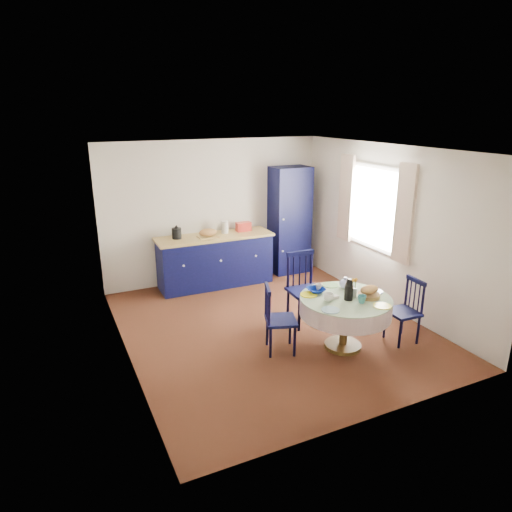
{
  "coord_description": "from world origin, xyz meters",
  "views": [
    {
      "loc": [
        -2.72,
        -5.26,
        2.99
      ],
      "look_at": [
        -0.14,
        0.2,
        1.03
      ],
      "focal_mm": 32.0,
      "sensor_mm": 36.0,
      "label": 1
    }
  ],
  "objects_px": {
    "pantry_cabinet": "(289,220)",
    "mug_d": "(319,287)",
    "dining_table": "(346,306)",
    "kitchen_counter": "(215,260)",
    "cobalt_bowl": "(316,290)",
    "mug_c": "(348,284)",
    "chair_left": "(278,319)",
    "mug_a": "(329,297)",
    "mug_b": "(362,299)",
    "chair_far": "(304,288)",
    "chair_right": "(405,310)"
  },
  "relations": [
    {
      "from": "chair_far",
      "to": "mug_a",
      "type": "distance_m",
      "value": 0.9
    },
    {
      "from": "dining_table",
      "to": "mug_b",
      "type": "distance_m",
      "value": 0.28
    },
    {
      "from": "kitchen_counter",
      "to": "chair_right",
      "type": "height_order",
      "value": "kitchen_counter"
    },
    {
      "from": "mug_c",
      "to": "mug_d",
      "type": "distance_m",
      "value": 0.41
    },
    {
      "from": "cobalt_bowl",
      "to": "mug_a",
      "type": "bearing_deg",
      "value": -92.4
    },
    {
      "from": "mug_a",
      "to": "mug_d",
      "type": "xyz_separation_m",
      "value": [
        0.09,
        0.36,
        -0.01
      ]
    },
    {
      "from": "kitchen_counter",
      "to": "mug_b",
      "type": "xyz_separation_m",
      "value": [
        0.8,
        -3.04,
        0.29
      ]
    },
    {
      "from": "dining_table",
      "to": "mug_c",
      "type": "distance_m",
      "value": 0.41
    },
    {
      "from": "dining_table",
      "to": "mug_b",
      "type": "relative_size",
      "value": 10.8
    },
    {
      "from": "chair_left",
      "to": "mug_d",
      "type": "relative_size",
      "value": 10.02
    },
    {
      "from": "pantry_cabinet",
      "to": "mug_c",
      "type": "xyz_separation_m",
      "value": [
        -0.57,
        -2.63,
        -0.24
      ]
    },
    {
      "from": "chair_far",
      "to": "mug_a",
      "type": "relative_size",
      "value": 8.18
    },
    {
      "from": "chair_left",
      "to": "cobalt_bowl",
      "type": "distance_m",
      "value": 0.64
    },
    {
      "from": "chair_far",
      "to": "chair_right",
      "type": "bearing_deg",
      "value": -45.58
    },
    {
      "from": "mug_b",
      "to": "cobalt_bowl",
      "type": "relative_size",
      "value": 0.46
    },
    {
      "from": "kitchen_counter",
      "to": "pantry_cabinet",
      "type": "height_order",
      "value": "pantry_cabinet"
    },
    {
      "from": "kitchen_counter",
      "to": "mug_b",
      "type": "height_order",
      "value": "kitchen_counter"
    },
    {
      "from": "chair_left",
      "to": "mug_c",
      "type": "height_order",
      "value": "chair_left"
    },
    {
      "from": "pantry_cabinet",
      "to": "mug_d",
      "type": "xyz_separation_m",
      "value": [
        -0.98,
        -2.55,
        -0.25
      ]
    },
    {
      "from": "pantry_cabinet",
      "to": "cobalt_bowl",
      "type": "distance_m",
      "value": 2.83
    },
    {
      "from": "mug_b",
      "to": "kitchen_counter",
      "type": "bearing_deg",
      "value": 104.78
    },
    {
      "from": "dining_table",
      "to": "chair_left",
      "type": "height_order",
      "value": "dining_table"
    },
    {
      "from": "kitchen_counter",
      "to": "cobalt_bowl",
      "type": "relative_size",
      "value": 8.69
    },
    {
      "from": "pantry_cabinet",
      "to": "dining_table",
      "type": "xyz_separation_m",
      "value": [
        -0.81,
        -2.92,
        -0.41
      ]
    },
    {
      "from": "chair_far",
      "to": "chair_right",
      "type": "relative_size",
      "value": 1.2
    },
    {
      "from": "dining_table",
      "to": "chair_left",
      "type": "relative_size",
      "value": 1.3
    },
    {
      "from": "mug_c",
      "to": "mug_a",
      "type": "bearing_deg",
      "value": -150.57
    },
    {
      "from": "kitchen_counter",
      "to": "mug_c",
      "type": "distance_m",
      "value": 2.73
    },
    {
      "from": "mug_a",
      "to": "mug_d",
      "type": "distance_m",
      "value": 0.38
    },
    {
      "from": "kitchen_counter",
      "to": "dining_table",
      "type": "relative_size",
      "value": 1.75
    },
    {
      "from": "pantry_cabinet",
      "to": "dining_table",
      "type": "relative_size",
      "value": 1.71
    },
    {
      "from": "kitchen_counter",
      "to": "chair_right",
      "type": "relative_size",
      "value": 2.34
    },
    {
      "from": "kitchen_counter",
      "to": "chair_left",
      "type": "distance_m",
      "value": 2.54
    },
    {
      "from": "chair_far",
      "to": "mug_c",
      "type": "bearing_deg",
      "value": -57.75
    },
    {
      "from": "mug_a",
      "to": "mug_c",
      "type": "relative_size",
      "value": 0.98
    },
    {
      "from": "kitchen_counter",
      "to": "dining_table",
      "type": "bearing_deg",
      "value": -74.39
    },
    {
      "from": "chair_far",
      "to": "chair_right",
      "type": "distance_m",
      "value": 1.41
    },
    {
      "from": "pantry_cabinet",
      "to": "kitchen_counter",
      "type": "bearing_deg",
      "value": -175.95
    },
    {
      "from": "chair_right",
      "to": "mug_d",
      "type": "height_order",
      "value": "chair_right"
    },
    {
      "from": "dining_table",
      "to": "mug_a",
      "type": "height_order",
      "value": "dining_table"
    },
    {
      "from": "chair_left",
      "to": "mug_d",
      "type": "distance_m",
      "value": 0.72
    },
    {
      "from": "cobalt_bowl",
      "to": "chair_far",
      "type": "bearing_deg",
      "value": 73.63
    },
    {
      "from": "chair_far",
      "to": "mug_b",
      "type": "distance_m",
      "value": 1.12
    },
    {
      "from": "chair_left",
      "to": "mug_c",
      "type": "xyz_separation_m",
      "value": [
        1.06,
        0.0,
        0.3
      ]
    },
    {
      "from": "mug_b",
      "to": "mug_d",
      "type": "relative_size",
      "value": 1.21
    },
    {
      "from": "kitchen_counter",
      "to": "chair_far",
      "type": "xyz_separation_m",
      "value": [
        0.64,
        -1.96,
        0.06
      ]
    },
    {
      "from": "mug_c",
      "to": "kitchen_counter",
      "type": "bearing_deg",
      "value": 110.79
    },
    {
      "from": "chair_left",
      "to": "mug_d",
      "type": "height_order",
      "value": "chair_left"
    },
    {
      "from": "mug_c",
      "to": "dining_table",
      "type": "bearing_deg",
      "value": -128.56
    },
    {
      "from": "mug_c",
      "to": "mug_d",
      "type": "bearing_deg",
      "value": 168.43
    }
  ]
}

